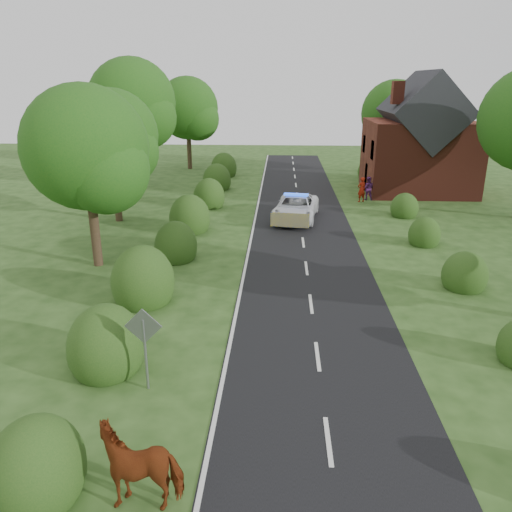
# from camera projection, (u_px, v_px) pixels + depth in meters

# --- Properties ---
(ground) EXTENTS (120.00, 120.00, 0.00)m
(ground) POSITION_uv_depth(u_px,v_px,m) (328.00, 441.00, 12.27)
(ground) COLOR #284618
(road) EXTENTS (6.00, 70.00, 0.02)m
(road) POSITION_uv_depth(u_px,v_px,m) (304.00, 248.00, 26.40)
(road) COLOR black
(road) RESTS_ON ground
(road_markings) EXTENTS (4.96, 70.00, 0.01)m
(road_markings) POSITION_uv_depth(u_px,v_px,m) (273.00, 261.00, 24.52)
(road_markings) COLOR white
(road_markings) RESTS_ON road
(hedgerow_left) EXTENTS (2.75, 50.41, 3.00)m
(hedgerow_left) POSITION_uv_depth(u_px,v_px,m) (168.00, 253.00, 23.35)
(hedgerow_left) COLOR #234B18
(hedgerow_left) RESTS_ON ground
(hedgerow_right) EXTENTS (2.10, 45.78, 2.10)m
(hedgerow_right) POSITION_uv_depth(u_px,v_px,m) (455.00, 266.00, 22.34)
(hedgerow_right) COLOR #234B18
(hedgerow_right) RESTS_ON ground
(tree_left_a) EXTENTS (5.74, 5.60, 8.38)m
(tree_left_a) POSITION_uv_depth(u_px,v_px,m) (91.00, 154.00, 22.14)
(tree_left_a) COLOR #332316
(tree_left_a) RESTS_ON ground
(tree_left_b) EXTENTS (5.74, 5.60, 8.07)m
(tree_left_b) POSITION_uv_depth(u_px,v_px,m) (115.00, 140.00, 29.85)
(tree_left_b) COLOR #332316
(tree_left_b) RESTS_ON ground
(tree_left_c) EXTENTS (6.97, 6.80, 10.22)m
(tree_left_c) POSITION_uv_depth(u_px,v_px,m) (136.00, 106.00, 38.81)
(tree_left_c) COLOR #332316
(tree_left_c) RESTS_ON ground
(tree_left_d) EXTENTS (6.15, 6.00, 8.89)m
(tree_left_d) POSITION_uv_depth(u_px,v_px,m) (190.00, 111.00, 48.43)
(tree_left_d) COLOR #332316
(tree_left_d) RESTS_ON ground
(tree_right_c) EXTENTS (6.15, 6.00, 8.58)m
(tree_right_c) POSITION_uv_depth(u_px,v_px,m) (397.00, 116.00, 45.72)
(tree_right_c) COLOR #332316
(tree_right_c) RESTS_ON ground
(road_sign) EXTENTS (1.06, 0.08, 2.53)m
(road_sign) POSITION_uv_depth(u_px,v_px,m) (144.00, 337.00, 13.85)
(road_sign) COLOR gray
(road_sign) RESTS_ON ground
(house) EXTENTS (8.00, 7.40, 9.17)m
(house) POSITION_uv_depth(u_px,v_px,m) (420.00, 143.00, 38.82)
(house) COLOR maroon
(house) RESTS_ON ground
(cow) EXTENTS (2.21, 1.31, 1.50)m
(cow) POSITION_uv_depth(u_px,v_px,m) (143.00, 466.00, 10.46)
(cow) COLOR #5E200E
(cow) RESTS_ON ground
(police_van) EXTENTS (3.33, 5.87, 1.68)m
(police_van) POSITION_uv_depth(u_px,v_px,m) (296.00, 208.00, 31.70)
(police_van) COLOR white
(police_van) RESTS_ON ground
(pedestrian_red) EXTENTS (0.79, 0.69, 1.81)m
(pedestrian_red) POSITION_uv_depth(u_px,v_px,m) (362.00, 190.00, 36.31)
(pedestrian_red) COLOR maroon
(pedestrian_red) RESTS_ON ground
(pedestrian_purple) EXTENTS (0.93, 0.77, 1.74)m
(pedestrian_purple) POSITION_uv_depth(u_px,v_px,m) (368.00, 188.00, 36.91)
(pedestrian_purple) COLOR #5F256B
(pedestrian_purple) RESTS_ON ground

